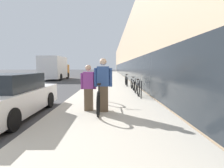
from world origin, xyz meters
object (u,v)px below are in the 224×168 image
(cruiser_bike_nearest, at_px, (137,88))
(moving_truck, at_px, (55,68))
(cruiser_bike_farthest, at_px, (126,81))
(cruiser_bike_middle, at_px, (132,84))
(tandem_bicycle, at_px, (100,97))
(person_rider, at_px, (103,85))
(person_bystander, at_px, (89,88))
(parked_sedan_curbside, at_px, (10,97))
(bike_rack_hoop, at_px, (140,87))

(cruiser_bike_nearest, relative_size, moving_truck, 0.29)
(cruiser_bike_farthest, xyz_separation_m, moving_truck, (-8.36, 8.44, 0.94))
(cruiser_bike_middle, bearing_deg, tandem_bicycle, -108.80)
(person_rider, distance_m, moving_truck, 17.91)
(cruiser_bike_middle, bearing_deg, moving_truck, 128.32)
(person_bystander, height_order, moving_truck, moving_truck)
(cruiser_bike_nearest, xyz_separation_m, parked_sedan_curbside, (-4.64, -3.76, 0.15))
(person_bystander, height_order, cruiser_bike_middle, person_bystander)
(cruiser_bike_nearest, relative_size, cruiser_bike_farthest, 0.95)
(tandem_bicycle, distance_m, cruiser_bike_farthest, 7.88)
(person_rider, xyz_separation_m, bike_rack_hoop, (1.69, 2.62, -0.38))
(cruiser_bike_middle, bearing_deg, person_bystander, -111.53)
(cruiser_bike_nearest, bearing_deg, tandem_bicycle, -119.29)
(bike_rack_hoop, bearing_deg, person_bystander, -131.37)
(person_rider, relative_size, cruiser_bike_nearest, 1.00)
(person_bystander, xyz_separation_m, cruiser_bike_nearest, (2.16, 3.41, -0.41))
(person_rider, bearing_deg, cruiser_bike_farthest, 79.50)
(tandem_bicycle, bearing_deg, parked_sedan_curbside, -168.14)
(tandem_bicycle, xyz_separation_m, person_bystander, (-0.39, -0.25, 0.37))
(cruiser_bike_nearest, height_order, moving_truck, moving_truck)
(cruiser_bike_nearest, relative_size, parked_sedan_curbside, 0.40)
(tandem_bicycle, bearing_deg, cruiser_bike_nearest, 60.71)
(parked_sedan_curbside, bearing_deg, tandem_bicycle, 11.86)
(person_rider, relative_size, bike_rack_hoop, 2.10)
(parked_sedan_curbside, bearing_deg, person_rider, 4.19)
(cruiser_bike_nearest, distance_m, moving_truck, 15.57)
(person_bystander, bearing_deg, cruiser_bike_nearest, 57.66)
(person_bystander, relative_size, cruiser_bike_nearest, 0.88)
(cruiser_bike_middle, relative_size, parked_sedan_curbside, 0.39)
(tandem_bicycle, bearing_deg, cruiser_bike_middle, 71.20)
(person_rider, height_order, cruiser_bike_middle, person_rider)
(cruiser_bike_farthest, distance_m, parked_sedan_curbside, 9.44)
(bike_rack_hoop, height_order, parked_sedan_curbside, parked_sedan_curbside)
(bike_rack_hoop, relative_size, moving_truck, 0.14)
(tandem_bicycle, xyz_separation_m, cruiser_bike_nearest, (1.77, 3.16, -0.04))
(bike_rack_hoop, xyz_separation_m, cruiser_bike_nearest, (-0.03, 0.92, -0.14))
(tandem_bicycle, xyz_separation_m, moving_truck, (-6.75, 16.15, 0.92))
(person_rider, relative_size, cruiser_bike_middle, 1.05)
(cruiser_bike_nearest, bearing_deg, cruiser_bike_farthest, 91.95)
(bike_rack_hoop, xyz_separation_m, cruiser_bike_middle, (0.01, 3.08, -0.14))
(bike_rack_hoop, relative_size, parked_sedan_curbside, 0.19)
(person_bystander, height_order, parked_sedan_curbside, person_bystander)
(person_rider, bearing_deg, cruiser_bike_nearest, 64.96)
(cruiser_bike_farthest, height_order, moving_truck, moving_truck)
(person_rider, distance_m, person_bystander, 0.53)
(person_rider, xyz_separation_m, moving_truck, (-6.86, 16.54, 0.44))
(person_rider, relative_size, moving_truck, 0.29)
(person_rider, bearing_deg, parked_sedan_curbside, -175.81)
(person_bystander, bearing_deg, bike_rack_hoop, 48.63)
(person_bystander, height_order, cruiser_bike_farthest, person_bystander)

